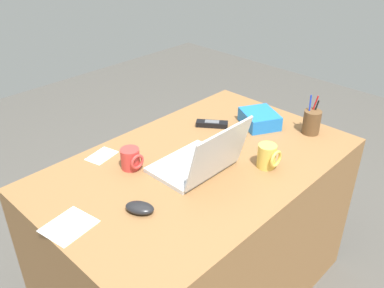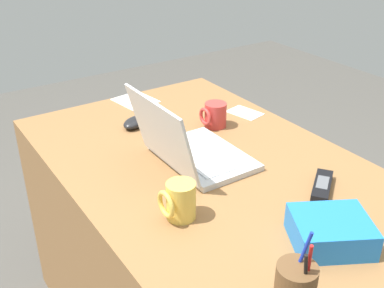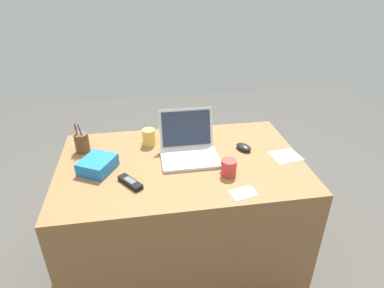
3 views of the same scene
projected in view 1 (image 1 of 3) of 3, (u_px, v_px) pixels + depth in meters
desk at (198, 232)px, 1.87m from camera, size 1.31×0.82×0.75m
laptop at (200, 161)px, 1.59m from camera, size 0.31×0.28×0.23m
computer_mouse at (140, 208)px, 1.40m from camera, size 0.10×0.12×0.03m
coffee_mug_white at (268, 156)px, 1.63m from camera, size 0.07×0.09×0.10m
coffee_mug_tall at (131, 159)px, 1.62m from camera, size 0.08×0.09×0.09m
cordless_phone at (212, 124)px, 1.95m from camera, size 0.12×0.15×0.03m
pen_holder at (312, 122)px, 1.87m from camera, size 0.08×0.08×0.18m
snack_bag at (259, 119)px, 1.94m from camera, size 0.21×0.22×0.07m
paper_note_near_laptop at (102, 156)px, 1.72m from camera, size 0.14×0.11×0.00m
paper_note_left at (69, 226)px, 1.34m from camera, size 0.17×0.16×0.00m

